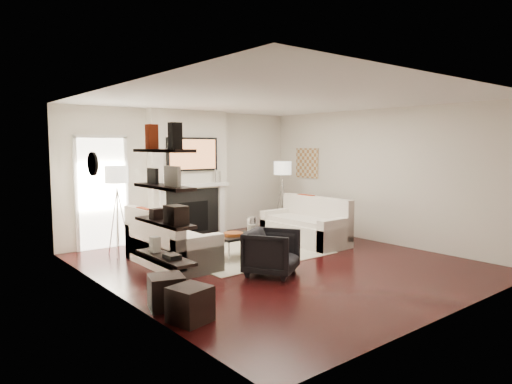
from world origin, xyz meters
TOP-DOWN VIEW (x-y plane):
  - room_envelope at (0.00, 0.00)m, footprint 6.00×6.00m
  - chimney_breast at (0.00, 2.88)m, footprint 1.80×0.25m
  - fireplace_surround at (0.00, 2.74)m, footprint 1.30×0.02m
  - firebox at (0.00, 2.73)m, footprint 0.75×0.02m
  - mantel_pilaster_l at (-0.72, 2.71)m, footprint 0.12×0.08m
  - mantel_pilaster_r at (0.72, 2.71)m, footprint 0.12×0.08m
  - mantel_shelf at (0.00, 2.69)m, footprint 1.70×0.18m
  - tv_body at (0.00, 2.71)m, footprint 1.20×0.06m
  - tv_screen at (0.00, 2.68)m, footprint 1.10×0.00m
  - candlestick_l_tall at (-0.55, 2.70)m, footprint 0.04×0.04m
  - candlestick_l_short at (-0.68, 2.70)m, footprint 0.04×0.04m
  - candlestick_r_tall at (0.55, 2.70)m, footprint 0.04×0.04m
  - candlestick_r_short at (0.68, 2.70)m, footprint 0.04×0.04m
  - hallway_panel at (-1.85, 2.98)m, footprint 0.90×0.02m
  - door_trim_l at (-2.33, 2.96)m, footprint 0.06×0.06m
  - door_trim_r at (-1.37, 2.96)m, footprint 0.06×0.06m
  - door_trim_top at (-1.85, 2.96)m, footprint 1.02×0.06m
  - rug at (0.04, 0.86)m, footprint 2.60×2.00m
  - loveseat_left_base at (-1.42, 1.05)m, footprint 0.85×1.80m
  - loveseat_left_back at (-1.76, 1.05)m, footprint 0.18×1.80m
  - loveseat_left_arm_n at (-1.42, 0.24)m, footprint 0.85×0.18m
  - loveseat_left_arm_s at (-1.42, 1.86)m, footprint 0.85×0.18m
  - loveseat_left_cushion at (-1.37, 1.05)m, footprint 0.63×1.44m
  - pillow_left_orange at (-1.76, 1.35)m, footprint 0.10×0.42m
  - pillow_left_charcoal at (-1.76, 0.75)m, footprint 0.10×0.40m
  - loveseat_right_base at (1.45, 0.83)m, footprint 0.85×1.80m
  - loveseat_right_back at (1.78, 0.83)m, footprint 0.18×1.80m
  - loveseat_right_arm_n at (1.45, 0.02)m, footprint 0.85×0.18m
  - loveseat_right_arm_s at (1.45, 1.64)m, footprint 0.85×0.18m
  - loveseat_right_cushion at (1.40, 0.83)m, footprint 0.63×1.44m
  - pillow_right_orange at (1.78, 1.13)m, footprint 0.10×0.42m
  - pillow_right_charcoal at (1.78, 0.53)m, footprint 0.10×0.40m
  - coffee_table at (-0.20, 0.67)m, footprint 1.10×0.55m
  - coffee_leg_nw at (-0.70, 0.45)m, footprint 0.02×0.02m
  - coffee_leg_ne at (0.30, 0.45)m, footprint 0.02×0.02m
  - coffee_leg_sw at (-0.70, 0.89)m, footprint 0.02×0.02m
  - coffee_leg_se at (0.30, 0.89)m, footprint 0.02×0.02m
  - hurricane_glass at (-0.05, 0.67)m, footprint 0.16×0.16m
  - hurricane_candle at (-0.05, 0.67)m, footprint 0.10×0.10m
  - copper_bowl at (-0.45, 0.67)m, footprint 0.34×0.34m
  - armchair at (-0.52, -0.43)m, footprint 0.98×0.96m
  - lamp_left_post at (-1.85, 2.24)m, footprint 0.02×0.02m
  - lamp_left_shade at (-1.85, 2.24)m, footprint 0.40×0.40m
  - lamp_left_leg_a at (-1.74, 2.24)m, footprint 0.25×0.02m
  - lamp_left_leg_b at (-1.91, 2.33)m, footprint 0.14×0.22m
  - lamp_left_leg_c at (-1.91, 2.14)m, footprint 0.14×0.22m
  - lamp_right_post at (2.05, 2.16)m, footprint 0.02×0.02m
  - lamp_right_shade at (2.05, 2.16)m, footprint 0.40×0.40m
  - lamp_right_leg_a at (2.16, 2.16)m, footprint 0.25×0.02m
  - lamp_right_leg_b at (2.00, 2.26)m, footprint 0.14×0.22m
  - lamp_right_leg_c at (1.99, 2.07)m, footprint 0.14×0.22m
  - console_top at (2.57, 1.83)m, footprint 0.35×1.20m
  - console_leg_n at (2.57, 1.28)m, footprint 0.30×0.04m
  - console_leg_s at (2.57, 2.38)m, footprint 0.30×0.04m
  - wall_art at (2.73, 2.05)m, footprint 0.03×0.70m
  - shelf_bottom at (-2.62, -1.00)m, footprint 0.25×1.00m
  - shelf_lower at (-2.62, -1.00)m, footprint 0.25×1.00m
  - shelf_upper at (-2.62, -1.00)m, footprint 0.25×1.00m
  - shelf_top at (-2.62, -1.00)m, footprint 0.25×1.00m
  - decor_magfile_a at (-2.62, -1.28)m, footprint 0.12×0.10m
  - decor_magfile_b at (-2.62, -0.74)m, footprint 0.12×0.10m
  - decor_frame_a at (-2.62, -1.20)m, footprint 0.04×0.30m
  - decor_frame_b at (-2.62, -0.74)m, footprint 0.04×0.22m
  - decor_wine_rack at (-2.62, -1.27)m, footprint 0.18×0.25m
  - decor_box_small at (-2.62, -0.83)m, footprint 0.15×0.12m
  - decor_books at (-2.62, -1.16)m, footprint 0.14×0.20m
  - decor_box_tall at (-2.62, -0.76)m, footprint 0.10×0.10m
  - clock_rim at (-2.73, 0.90)m, footprint 0.04×0.34m
  - clock_face at (-2.71, 0.90)m, footprint 0.01×0.29m
  - ottoman_near at (-2.47, -0.72)m, footprint 0.50×0.50m
  - ottoman_far at (-2.47, -1.28)m, footprint 0.48×0.48m

SIDE VIEW (x-z plane):
  - rug at x=0.04m, z-range 0.00..0.01m
  - coffee_leg_nw at x=-0.70m, z-range 0.00..0.38m
  - coffee_leg_ne at x=0.30m, z-range 0.00..0.38m
  - coffee_leg_sw at x=-0.70m, z-range 0.00..0.38m
  - coffee_leg_se at x=0.30m, z-range 0.00..0.38m
  - ottoman_near at x=-2.47m, z-range 0.00..0.40m
  - ottoman_far at x=-2.47m, z-range 0.00..0.40m
  - loveseat_left_base at x=-1.42m, z-range 0.00..0.42m
  - loveseat_right_base at x=1.45m, z-range 0.00..0.42m
  - loveseat_left_arm_n at x=-1.42m, z-range 0.00..0.60m
  - loveseat_left_arm_s at x=-1.42m, z-range 0.00..0.60m
  - loveseat_right_arm_n at x=1.45m, z-range 0.00..0.60m
  - loveseat_right_arm_s at x=1.45m, z-range 0.00..0.60m
  - console_leg_n at x=2.57m, z-range 0.00..0.71m
  - console_leg_s at x=2.57m, z-range 0.00..0.71m
  - armchair at x=-0.52m, z-range 0.00..0.75m
  - coffee_table at x=-0.20m, z-range 0.38..0.42m
  - copper_bowl at x=-0.45m, z-range 0.42..0.47m
  - firebox at x=0.00m, z-range 0.12..0.78m
  - loveseat_left_cushion at x=-1.37m, z-range 0.42..0.52m
  - loveseat_right_cushion at x=1.40m, z-range 0.42..0.52m
  - hurricane_candle at x=-0.05m, z-range 0.42..0.57m
  - fireplace_surround at x=0.00m, z-range 0.00..1.04m
  - loveseat_left_back at x=-1.76m, z-range 0.13..0.93m
  - loveseat_right_back at x=1.78m, z-range 0.13..0.93m
  - mantel_pilaster_l at x=-0.72m, z-range 0.00..1.10m
  - mantel_pilaster_r at x=0.72m, z-range 0.00..1.10m
  - hurricane_glass at x=-0.05m, z-range 0.42..0.70m
  - lamp_left_leg_a at x=-1.74m, z-range -0.02..1.22m
  - lamp_left_leg_b at x=-1.91m, z-range -0.02..1.22m
  - lamp_left_leg_c at x=-1.91m, z-range -0.02..1.22m
  - lamp_right_leg_a at x=2.16m, z-range -0.02..1.22m
  - lamp_right_leg_b at x=2.00m, z-range -0.02..1.22m
  - lamp_right_leg_c at x=1.99m, z-range -0.02..1.22m
  - lamp_left_post at x=-1.85m, z-range 0.00..1.20m
  - lamp_right_post at x=2.05m, z-range 0.00..1.20m
  - shelf_bottom at x=-2.62m, z-range 0.68..0.72m
  - pillow_left_charcoal at x=-1.76m, z-range 0.52..0.92m
  - pillow_right_charcoal at x=1.78m, z-range 0.52..0.92m
  - pillow_left_orange at x=-1.76m, z-range 0.52..0.94m
  - pillow_right_orange at x=1.78m, z-range 0.52..0.94m
  - console_top at x=2.57m, z-range 0.71..0.75m
  - decor_books at x=-2.62m, z-range 0.72..0.77m
  - decor_box_tall at x=-2.62m, z-range 0.72..0.90m
  - door_trim_l at x=-2.33m, z-range -0.03..2.13m
  - door_trim_r at x=-1.37m, z-range -0.03..2.13m
  - hallway_panel at x=-1.85m, z-range 0.00..2.10m
  - shelf_lower at x=-2.62m, z-range 1.08..1.12m
  - mantel_shelf at x=0.00m, z-range 1.09..1.16m
  - decor_box_small at x=-2.62m, z-range 1.12..1.24m
  - decor_wine_rack at x=-2.62m, z-range 1.12..1.32m
  - candlestick_l_short at x=-0.68m, z-range 1.15..1.40m
  - candlestick_r_short at x=0.68m, z-range 1.15..1.40m
  - candlestick_l_tall at x=-0.55m, z-range 1.16..1.45m
  - candlestick_r_tall at x=0.55m, z-range 1.16..1.45m
  - room_envelope at x=0.00m, z-range -1.65..4.35m
  - chimney_breast at x=0.00m, z-range 0.00..2.70m
  - lamp_left_shade at x=-1.85m, z-range 1.30..1.60m
  - lamp_right_shade at x=2.05m, z-range 1.30..1.60m
  - shelf_upper at x=-2.62m, z-range 1.48..1.52m
  - wall_art at x=2.73m, z-range 1.20..1.90m
  - decor_frame_b at x=-2.62m, z-range 1.52..1.70m
  - decor_frame_a at x=-2.62m, z-range 1.52..1.74m
  - clock_rim at x=-2.73m, z-range 1.53..1.87m
  - clock_face at x=-2.71m, z-range 1.55..1.84m
  - tv_screen at x=0.00m, z-range 1.47..2.09m
  - tv_body at x=0.00m, z-range 1.43..2.13m
  - shelf_top at x=-2.62m, z-range 1.88..1.92m
  - decor_magfile_a at x=-2.62m, z-range 1.92..2.20m
  - decor_magfile_b at x=-2.62m, z-range 1.92..2.20m
  - door_trim_top at x=-1.85m, z-range 2.10..2.16m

